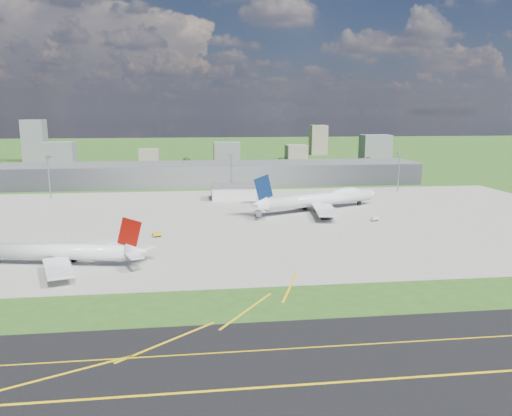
{
  "coord_description": "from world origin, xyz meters",
  "views": [
    {
      "loc": [
        -13.13,
        -196.05,
        51.72
      ],
      "look_at": [
        14.3,
        23.96,
        9.0
      ],
      "focal_mm": 35.0,
      "sensor_mm": 36.0,
      "label": 1
    }
  ],
  "objects": [
    {
      "name": "airliner_blue_quad",
      "position": [
        53.36,
        59.52,
        5.96
      ],
      "size": [
        77.94,
        59.24,
        21.45
      ],
      "rotation": [
        0.0,
        0.0,
        0.4
      ],
      "color": "silver",
      "rests_on": "ground"
    },
    {
      "name": "tree_c",
      "position": [
        -20.0,
        280.0,
        5.84
      ],
      "size": [
        8.1,
        8.1,
        9.9
      ],
      "color": "#382314",
      "rests_on": "ground"
    },
    {
      "name": "taxiway",
      "position": [
        0.0,
        -110.0,
        0.03
      ],
      "size": [
        1400.0,
        60.0,
        0.06
      ],
      "primitive_type": "cube",
      "color": "black",
      "rests_on": "ground"
    },
    {
      "name": "mast_east",
      "position": [
        120.0,
        115.0,
        17.71
      ],
      "size": [
        3.5,
        2.0,
        25.9
      ],
      "color": "gray",
      "rests_on": "ground"
    },
    {
      "name": "ops_building",
      "position": [
        10.0,
        100.0,
        4.0
      ],
      "size": [
        26.0,
        16.0,
        8.0
      ],
      "primitive_type": "cube",
      "color": "silver",
      "rests_on": "ground"
    },
    {
      "name": "bldg_ce",
      "position": [
        100.0,
        350.0,
        8.0
      ],
      "size": [
        22.0,
        24.0,
        16.0
      ],
      "primitive_type": "cube",
      "color": "gray",
      "rests_on": "ground"
    },
    {
      "name": "tree_e",
      "position": [
        70.0,
        275.0,
        5.51
      ],
      "size": [
        7.65,
        7.65,
        9.35
      ],
      "color": "#382314",
      "rests_on": "ground"
    },
    {
      "name": "tree_far_e",
      "position": [
        160.0,
        285.0,
        4.53
      ],
      "size": [
        6.3,
        6.3,
        7.7
      ],
      "color": "#382314",
      "rests_on": "ground"
    },
    {
      "name": "bldg_c",
      "position": [
        20.0,
        310.0,
        11.0
      ],
      "size": [
        26.0,
        20.0,
        22.0
      ],
      "primitive_type": "cube",
      "color": "slate",
      "rests_on": "ground"
    },
    {
      "name": "bldg_tall_e",
      "position": [
        140.0,
        410.0,
        18.0
      ],
      "size": [
        20.0,
        18.0,
        36.0
      ],
      "primitive_type": "cube",
      "color": "gray",
      "rests_on": "ground"
    },
    {
      "name": "bldg_w",
      "position": [
        -140.0,
        300.0,
        12.0
      ],
      "size": [
        28.0,
        22.0,
        24.0
      ],
      "primitive_type": "cube",
      "color": "slate",
      "rests_on": "ground"
    },
    {
      "name": "airliner_red_twin",
      "position": [
        -59.28,
        -24.66,
        4.6
      ],
      "size": [
        62.54,
        48.12,
        17.26
      ],
      "rotation": [
        0.0,
        0.0,
        2.95
      ],
      "color": "silver",
      "rests_on": "ground"
    },
    {
      "name": "tug_yellow",
      "position": [
        -29.32,
        11.18,
        0.95
      ],
      "size": [
        4.2,
        3.32,
        1.82
      ],
      "rotation": [
        0.0,
        0.0,
        0.38
      ],
      "color": "gold",
      "rests_on": "ground"
    },
    {
      "name": "terminal",
      "position": [
        0.0,
        165.0,
        7.5
      ],
      "size": [
        300.0,
        42.0,
        15.0
      ],
      "primitive_type": "cube",
      "color": "slate",
      "rests_on": "ground"
    },
    {
      "name": "tree_w",
      "position": [
        -110.0,
        265.0,
        4.86
      ],
      "size": [
        6.75,
        6.75,
        8.25
      ],
      "color": "#382314",
      "rests_on": "ground"
    },
    {
      "name": "apron",
      "position": [
        10.0,
        40.0,
        0.04
      ],
      "size": [
        360.0,
        190.0,
        0.08
      ],
      "primitive_type": "cube",
      "color": "gray",
      "rests_on": "ground"
    },
    {
      "name": "bldg_cw",
      "position": [
        -60.0,
        340.0,
        7.0
      ],
      "size": [
        20.0,
        18.0,
        14.0
      ],
      "primitive_type": "cube",
      "color": "gray",
      "rests_on": "ground"
    },
    {
      "name": "bldg_tall_w",
      "position": [
        -180.0,
        360.0,
        22.0
      ],
      "size": [
        22.0,
        20.0,
        44.0
      ],
      "primitive_type": "cube",
      "color": "slate",
      "rests_on": "ground"
    },
    {
      "name": "mast_center",
      "position": [
        10.0,
        115.0,
        17.71
      ],
      "size": [
        3.5,
        2.0,
        25.9
      ],
      "color": "gray",
      "rests_on": "ground"
    },
    {
      "name": "ground",
      "position": [
        0.0,
        150.0,
        0.0
      ],
      "size": [
        1400.0,
        1400.0,
        0.0
      ],
      "primitive_type": "plane",
      "color": "#2D531A",
      "rests_on": "ground"
    },
    {
      "name": "mast_west",
      "position": [
        -100.0,
        115.0,
        17.71
      ],
      "size": [
        3.5,
        2.0,
        25.9
      ],
      "color": "gray",
      "rests_on": "ground"
    },
    {
      "name": "bldg_e",
      "position": [
        180.0,
        320.0,
        14.0
      ],
      "size": [
        30.0,
        22.0,
        28.0
      ],
      "primitive_type": "cube",
      "color": "slate",
      "rests_on": "ground"
    },
    {
      "name": "van_white_near",
      "position": [
        18.37,
        47.4,
        1.42
      ],
      "size": [
        2.63,
        5.66,
        2.84
      ],
      "rotation": [
        0.0,
        0.0,
        1.57
      ],
      "color": "white",
      "rests_on": "ground"
    },
    {
      "name": "van_white_far",
      "position": [
        72.83,
        30.15,
        1.09
      ],
      "size": [
        4.39,
        3.62,
        2.13
      ],
      "rotation": [
        0.0,
        0.0,
        0.53
      ],
      "color": "silver",
      "rests_on": "ground"
    }
  ]
}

